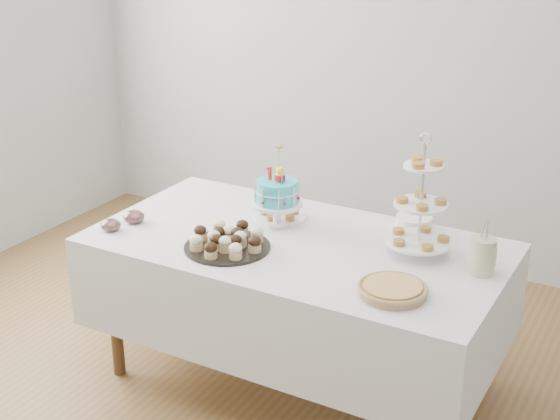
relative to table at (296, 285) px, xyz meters
The scene contains 12 objects.
floor 0.62m from the table, 90.00° to the right, with size 5.00×5.00×0.00m, color brown.
walls 0.86m from the table, 90.00° to the right, with size 5.04×4.04×2.70m.
table is the anchor object (origin of this frame).
birthday_cake 0.40m from the table, 144.25° to the left, with size 0.25×0.25×0.39m.
cupcake_tray 0.43m from the table, 137.01° to the right, with size 0.40×0.40×0.09m.
pie 0.70m from the table, 25.50° to the right, with size 0.29×0.29×0.05m.
tiered_stand 0.72m from the table, 14.93° to the left, with size 0.29×0.29×0.56m.
plate_stack 0.64m from the table, 43.28° to the left, with size 0.17×0.17×0.07m.
pastry_plate 0.39m from the table, 134.39° to the left, with size 0.26×0.26×0.04m.
jam_bowl_a 0.93m from the table, 159.02° to the right, with size 0.10×0.10×0.06m.
jam_bowl_b 0.87m from the table, 166.83° to the right, with size 0.11×0.11×0.06m.
utensil_pitcher 0.90m from the table, ahead, with size 0.12×0.11×0.25m.
Camera 1 is at (1.55, -2.63, 2.25)m, focal length 50.00 mm.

